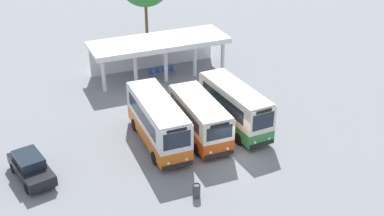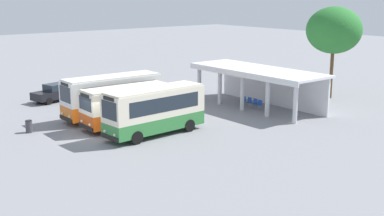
% 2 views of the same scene
% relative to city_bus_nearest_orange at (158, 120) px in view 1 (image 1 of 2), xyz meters
% --- Properties ---
extents(ground_plane, '(180.00, 180.00, 0.00)m').
position_rel_city_bus_nearest_orange_xyz_m(ground_plane, '(3.90, -3.71, -1.88)').
color(ground_plane, gray).
extents(city_bus_nearest_orange, '(2.51, 8.06, 3.41)m').
position_rel_city_bus_nearest_orange_xyz_m(city_bus_nearest_orange, '(0.00, 0.00, 0.00)').
color(city_bus_nearest_orange, black).
rests_on(city_bus_nearest_orange, ground).
extents(city_bus_second_in_row, '(2.52, 6.96, 3.05)m').
position_rel_city_bus_nearest_orange_xyz_m(city_bus_second_in_row, '(3.05, -0.46, -0.18)').
color(city_bus_second_in_row, black).
rests_on(city_bus_second_in_row, ground).
extents(city_bus_middle_cream, '(2.59, 7.72, 3.36)m').
position_rel_city_bus_nearest_orange_xyz_m(city_bus_middle_cream, '(6.10, -0.09, -0.03)').
color(city_bus_middle_cream, black).
rests_on(city_bus_middle_cream, ground).
extents(parked_car_flank, '(2.66, 4.66, 1.62)m').
position_rel_city_bus_nearest_orange_xyz_m(parked_car_flank, '(-8.96, -0.81, -1.05)').
color(parked_car_flank, black).
rests_on(parked_car_flank, ground).
extents(terminal_canopy, '(12.87, 4.51, 3.40)m').
position_rel_city_bus_nearest_orange_xyz_m(terminal_canopy, '(4.36, 12.26, 0.65)').
color(terminal_canopy, silver).
rests_on(terminal_canopy, ground).
extents(waiting_chair_end_by_column, '(0.46, 0.46, 0.86)m').
position_rel_city_bus_nearest_orange_xyz_m(waiting_chair_end_by_column, '(3.27, 11.21, -1.35)').
color(waiting_chair_end_by_column, slate).
rests_on(waiting_chair_end_by_column, ground).
extents(waiting_chair_second_from_end, '(0.46, 0.46, 0.86)m').
position_rel_city_bus_nearest_orange_xyz_m(waiting_chair_second_from_end, '(3.94, 11.29, -1.35)').
color(waiting_chair_second_from_end, slate).
rests_on(waiting_chair_second_from_end, ground).
extents(waiting_chair_middle_seat, '(0.46, 0.46, 0.86)m').
position_rel_city_bus_nearest_orange_xyz_m(waiting_chair_middle_seat, '(4.61, 11.30, -1.35)').
color(waiting_chair_middle_seat, slate).
rests_on(waiting_chair_middle_seat, ground).
extents(waiting_chair_fourth_seat, '(0.46, 0.46, 0.86)m').
position_rel_city_bus_nearest_orange_xyz_m(waiting_chair_fourth_seat, '(5.28, 11.18, -1.35)').
color(waiting_chair_fourth_seat, slate).
rests_on(waiting_chair_fourth_seat, ground).
extents(litter_bin_apron, '(0.49, 0.49, 0.90)m').
position_rel_city_bus_nearest_orange_xyz_m(litter_bin_apron, '(0.01, -6.85, -1.42)').
color(litter_bin_apron, '#3F3F47').
rests_on(litter_bin_apron, ground).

